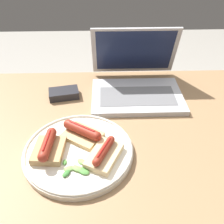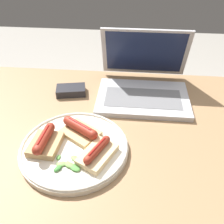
{
  "view_description": "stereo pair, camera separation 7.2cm",
  "coord_description": "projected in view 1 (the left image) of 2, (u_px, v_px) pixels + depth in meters",
  "views": [
    {
      "loc": [
        -0.05,
        -0.55,
        1.26
      ],
      "look_at": [
        -0.03,
        0.02,
        0.82
      ],
      "focal_mm": 40.0,
      "sensor_mm": 36.0,
      "label": 1
    },
    {
      "loc": [
        0.03,
        -0.55,
        1.26
      ],
      "look_at": [
        -0.03,
        0.02,
        0.82
      ],
      "focal_mm": 40.0,
      "sensor_mm": 36.0,
      "label": 2
    }
  ],
  "objects": [
    {
      "name": "laptop",
      "position": [
        136.0,
        83.0,
        0.89
      ],
      "size": [
        0.31,
        0.28,
        0.21
      ],
      "color": "#B7B7BC",
      "rests_on": "desk"
    },
    {
      "name": "sausage_toast_right",
      "position": [
        48.0,
        148.0,
        0.64
      ],
      "size": [
        0.08,
        0.11,
        0.05
      ],
      "rotation": [
        0.0,
        0.0,
        1.49
      ],
      "color": "tan",
      "rests_on": "plate"
    },
    {
      "name": "sausage_toast_left",
      "position": [
        104.0,
        154.0,
        0.63
      ],
      "size": [
        0.11,
        0.12,
        0.04
      ],
      "rotation": [
        0.0,
        0.0,
        4.26
      ],
      "color": "#D6B784",
      "rests_on": "plate"
    },
    {
      "name": "sausage_toast_middle",
      "position": [
        82.0,
        132.0,
        0.69
      ],
      "size": [
        0.13,
        0.12,
        0.04
      ],
      "rotation": [
        0.0,
        0.0,
        2.57
      ],
      "color": "tan",
      "rests_on": "plate"
    },
    {
      "name": "plate",
      "position": [
        79.0,
        151.0,
        0.66
      ],
      "size": [
        0.29,
        0.29,
        0.02
      ],
      "color": "silver",
      "rests_on": "desk"
    },
    {
      "name": "salad_pile",
      "position": [
        76.0,
        169.0,
        0.61
      ],
      "size": [
        0.07,
        0.06,
        0.01
      ],
      "color": "#709E4C",
      "rests_on": "plate"
    },
    {
      "name": "external_drive",
      "position": [
        64.0,
        93.0,
        0.88
      ],
      "size": [
        0.11,
        0.08,
        0.03
      ],
      "rotation": [
        0.0,
        0.0,
        0.19
      ],
      "color": "#232328",
      "rests_on": "desk"
    },
    {
      "name": "desk",
      "position": [
        121.0,
        148.0,
        0.78
      ],
      "size": [
        1.13,
        0.74,
        0.76
      ],
      "color": "#93704C",
      "rests_on": "ground_plane"
    }
  ]
}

